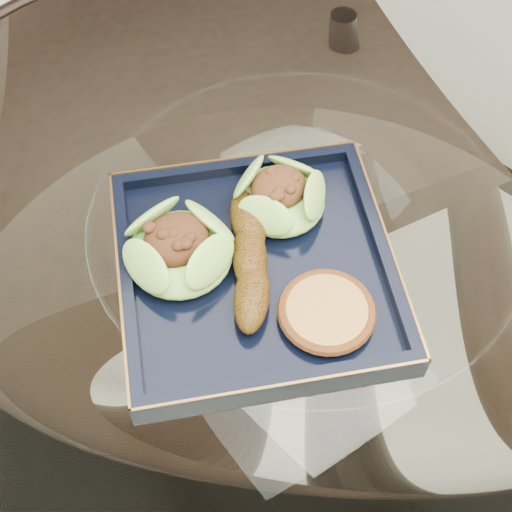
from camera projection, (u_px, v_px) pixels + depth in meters
ground at (280, 473)px, 1.38m from camera, size 4.00×4.00×0.00m
dining_table at (294, 326)px, 0.88m from camera, size 1.13×1.13×0.77m
dining_chair at (217, 78)px, 1.13m from camera, size 0.58×0.58×1.06m
navy_plate at (256, 273)px, 0.72m from camera, size 0.36×0.36×0.02m
lettuce_wrap_left at (179, 250)px, 0.70m from camera, size 0.12×0.12×0.04m
lettuce_wrap_right at (280, 197)px, 0.74m from camera, size 0.11×0.11×0.03m
roasted_plantain at (250, 258)px, 0.70m from camera, size 0.11×0.15×0.03m
crumb_patty at (326, 313)px, 0.67m from camera, size 0.09×0.09×0.02m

